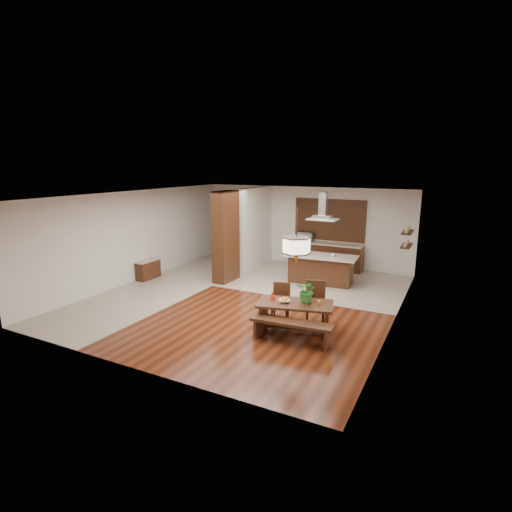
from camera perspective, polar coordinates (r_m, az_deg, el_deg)
The scene contains 25 objects.
room_shell at distance 10.92m, azimuth -1.40°, elevation 4.32°, with size 9.00×9.04×2.92m.
tile_hallway at distance 12.89m, azimuth -12.17°, elevation -4.00°, with size 2.50×9.00×0.01m, color #B1A393.
tile_kitchen at distance 13.13m, azimuth 8.73°, elevation -3.54°, with size 5.50×4.00×0.01m, color #B1A393.
soffit_band at distance 10.82m, azimuth -1.43°, elevation 8.63°, with size 8.00×9.00×0.02m, color #3E240F.
partition_pier at distance 12.73m, azimuth -4.34°, elevation 2.75°, with size 0.45×1.00×2.90m, color black.
partition_stub at distance 14.54m, azimuth -0.01°, elevation 4.06°, with size 0.18×2.40×2.90m, color silver.
hallway_console at distance 13.63m, azimuth -15.16°, elevation -1.88°, with size 0.37×0.88×0.63m, color black.
hallway_doorway at distance 16.17m, azimuth -2.32°, elevation 3.52°, with size 1.10×0.20×2.10m, color black.
rear_counter at distance 14.65m, azimuth 10.00°, elevation 0.05°, with size 2.60×0.62×0.95m.
kitchen_window at distance 14.67m, azimuth 10.50°, elevation 5.11°, with size 2.60×0.08×1.50m, color brown.
shelf_lower at distance 12.36m, azimuth 20.69°, elevation 1.38°, with size 0.26×0.90×0.04m, color black.
shelf_upper at distance 12.29m, azimuth 20.83°, elevation 3.21°, with size 0.26×0.90×0.04m, color black.
dining_table at distance 9.06m, azimuth 5.59°, elevation -7.74°, with size 1.82×1.22×0.69m.
dining_bench at distance 8.61m, azimuth 5.03°, elevation -10.76°, with size 1.76×0.38×0.49m, color black, non-canonical shape.
dining_chair_left at distance 9.60m, azimuth 3.51°, elevation -6.75°, with size 0.41×0.41×0.94m, color black, non-canonical shape.
dining_chair_right at distance 9.50m, azimuth 8.50°, elevation -6.78°, with size 0.46×0.46×1.04m, color black, non-canonical shape.
pendant_lantern at distance 8.60m, azimuth 5.85°, elevation 3.14°, with size 0.64×0.64×1.31m, color #FFF3C3, non-canonical shape.
foliage_plant at distance 8.97m, azimuth 7.31°, elevation -4.97°, with size 0.48×0.42×0.53m, color #256F25.
fruit_bowl at distance 8.99m, azimuth 4.04°, elevation -6.44°, with size 0.25×0.25×0.06m, color beige.
napkin_cone at distance 9.12m, azimuth 2.35°, elevation -5.63°, with size 0.13×0.13×0.21m, color #9D230B.
gold_ornament at distance 8.87m, azimuth 8.93°, elevation -6.66°, with size 0.08×0.08×0.11m, color gold.
kitchen_island at distance 12.80m, azimuth 9.22°, elevation -1.81°, with size 2.29×1.12×0.92m.
range_hood at distance 12.45m, azimuth 9.56°, elevation 7.09°, with size 0.90×0.55×0.87m, color silver, non-canonical shape.
island_cup at distance 12.49m, azimuth 10.92°, elevation 0.10°, with size 0.13×0.13×0.10m, color white.
microwave at distance 14.82m, azimuth 7.06°, elevation 2.79°, with size 0.57×0.38×0.31m, color #B5B7BD.
Camera 1 is at (5.17, -9.47, 3.71)m, focal length 28.00 mm.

